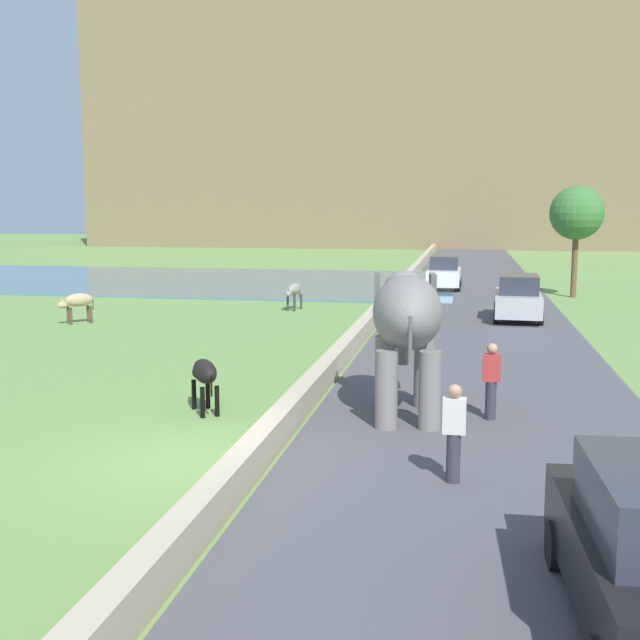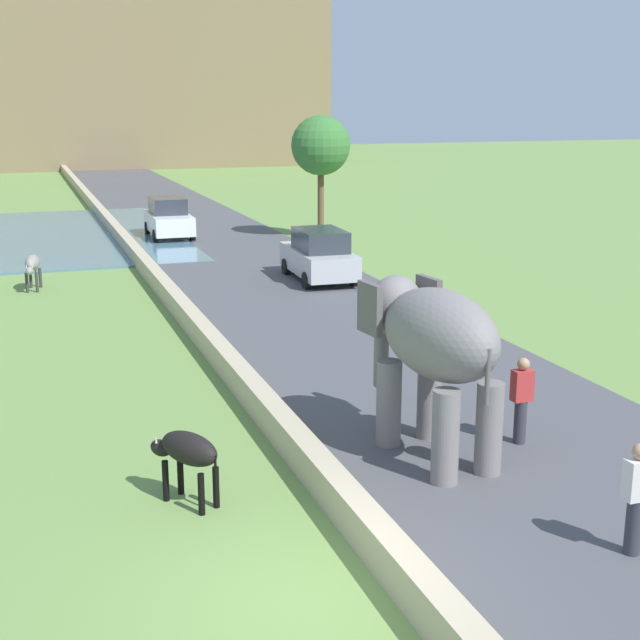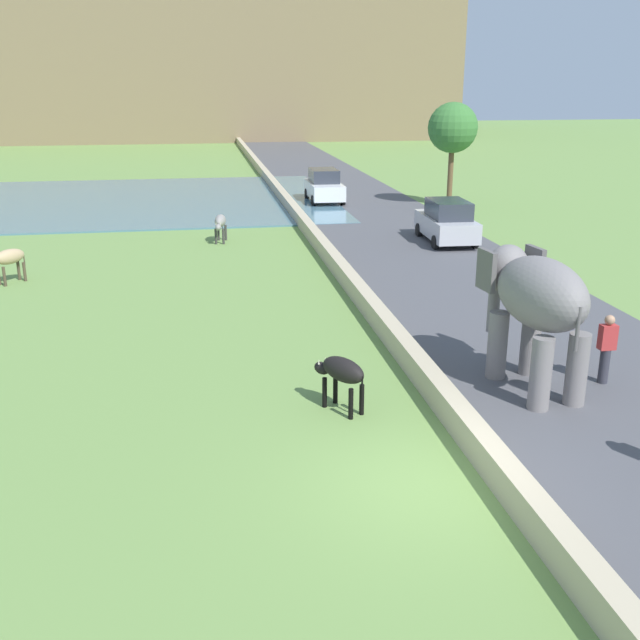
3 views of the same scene
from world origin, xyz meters
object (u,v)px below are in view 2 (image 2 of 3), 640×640
(car_silver, at_px, (319,255))
(car_white, at_px, (169,218))
(elephant, at_px, (432,343))
(person_beside_elephant, at_px, (521,399))
(cow_black, at_px, (187,452))
(cow_grey, at_px, (32,265))
(person_trailing, at_px, (636,498))

(car_silver, bearing_deg, car_white, 105.38)
(elephant, distance_m, person_beside_elephant, 2.09)
(cow_black, bearing_deg, car_white, 80.92)
(car_silver, bearing_deg, cow_black, -115.90)
(car_silver, xyz_separation_m, car_white, (-3.15, 11.44, 0.00))
(cow_black, xyz_separation_m, cow_grey, (-1.79, 16.96, 0.00))
(car_white, xyz_separation_m, cow_grey, (-6.06, -9.75, -0.06))
(car_white, distance_m, cow_grey, 11.48)
(elephant, distance_m, cow_grey, 17.66)
(elephant, bearing_deg, car_white, 89.94)
(person_beside_elephant, xyz_separation_m, cow_black, (-5.98, -0.32, -0.04))
(car_silver, relative_size, cow_black, 3.02)
(car_silver, bearing_deg, cow_grey, 169.59)
(cow_black, bearing_deg, elephant, 5.54)
(cow_black, distance_m, cow_grey, 17.06)
(car_white, bearing_deg, elephant, -90.06)
(car_white, xyz_separation_m, cow_black, (-4.27, -26.71, -0.06))
(elephant, xyz_separation_m, person_beside_elephant, (1.74, -0.09, -1.16))
(person_beside_elephant, distance_m, cow_black, 5.99)
(car_silver, bearing_deg, person_trailing, -96.41)
(person_trailing, height_order, cow_black, person_trailing)
(person_trailing, distance_m, cow_black, 6.39)
(person_beside_elephant, height_order, cow_black, person_beside_elephant)
(person_beside_elephant, distance_m, car_silver, 15.03)
(person_beside_elephant, bearing_deg, cow_black, -176.96)
(cow_black, bearing_deg, cow_grey, 96.02)
(person_trailing, relative_size, cow_black, 1.21)
(car_silver, distance_m, cow_black, 16.98)
(elephant, bearing_deg, cow_black, -174.46)
(person_trailing, bearing_deg, elephant, 104.80)
(car_silver, distance_m, car_white, 11.86)
(person_trailing, bearing_deg, person_beside_elephant, 80.10)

